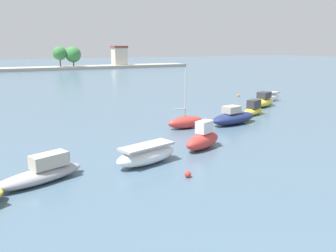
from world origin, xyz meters
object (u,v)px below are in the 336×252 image
(moored_boat_4, at_px, (203,139))
(moored_boat_7, at_px, (253,109))
(mooring_buoy_2, at_px, (239,95))
(moored_boat_6, at_px, (233,117))
(moored_boat_8, at_px, (263,101))
(moored_boat_5, at_px, (186,122))
(mooring_buoy_0, at_px, (186,115))
(moored_boat_3, at_px, (147,155))
(moored_boat_2, at_px, (42,173))
(moored_boat_9, at_px, (269,97))
(mooring_buoy_1, at_px, (188,174))

(moored_boat_4, distance_m, moored_boat_7, 13.45)
(mooring_buoy_2, bearing_deg, moored_boat_6, -130.94)
(moored_boat_6, relative_size, moored_boat_7, 1.40)
(moored_boat_8, bearing_deg, moored_boat_5, -179.85)
(moored_boat_6, bearing_deg, moored_boat_5, 163.47)
(moored_boat_4, height_order, mooring_buoy_2, moored_boat_4)
(moored_boat_7, bearing_deg, moored_boat_4, -166.00)
(moored_boat_8, distance_m, mooring_buoy_0, 10.90)
(moored_boat_3, relative_size, moored_boat_7, 1.19)
(moored_boat_2, relative_size, moored_boat_7, 1.31)
(moored_boat_7, xyz_separation_m, moored_boat_8, (4.45, 3.29, 0.06))
(moored_boat_9, relative_size, mooring_buoy_0, 14.02)
(moored_boat_8, distance_m, mooring_buoy_1, 24.44)
(moored_boat_2, distance_m, moored_boat_8, 28.93)
(moored_boat_4, relative_size, moored_boat_8, 0.78)
(moored_boat_3, bearing_deg, mooring_buoy_1, -85.83)
(moored_boat_4, relative_size, moored_boat_6, 0.70)
(moored_boat_2, distance_m, moored_boat_4, 10.81)
(moored_boat_9, distance_m, mooring_buoy_1, 28.99)
(moored_boat_7, relative_size, mooring_buoy_2, 11.21)
(moored_boat_3, xyz_separation_m, mooring_buoy_1, (1.02, -3.04, -0.39))
(mooring_buoy_0, bearing_deg, moored_boat_4, -114.85)
(moored_boat_4, xyz_separation_m, moored_boat_5, (2.07, 5.72, -0.13))
(moored_boat_6, bearing_deg, moored_boat_8, 22.86)
(moored_boat_2, xyz_separation_m, mooring_buoy_2, (29.27, 19.87, -0.35))
(moored_boat_3, height_order, mooring_buoy_1, moored_boat_3)
(moored_boat_2, xyz_separation_m, mooring_buoy_1, (7.02, -2.99, -0.34))
(mooring_buoy_0, distance_m, mooring_buoy_1, 16.66)
(moored_boat_2, xyz_separation_m, moored_boat_4, (10.75, 1.16, 0.17))
(moored_boat_4, height_order, moored_boat_7, moored_boat_4)
(moored_boat_2, height_order, moored_boat_3, moored_boat_2)
(moored_boat_5, distance_m, mooring_buoy_1, 11.44)
(moored_boat_2, xyz_separation_m, moored_boat_3, (6.00, 0.06, 0.05))
(moored_boat_7, height_order, moored_boat_8, moored_boat_8)
(mooring_buoy_1, bearing_deg, moored_boat_8, 37.74)
(moored_boat_2, xyz_separation_m, moored_boat_5, (12.82, 6.87, 0.04))
(moored_boat_3, bearing_deg, moored_boat_4, -1.42)
(moored_boat_7, xyz_separation_m, mooring_buoy_2, (7.37, 11.19, -0.40))
(moored_boat_6, xyz_separation_m, mooring_buoy_0, (-2.03, 5.05, -0.49))
(moored_boat_2, relative_size, moored_boat_6, 0.94)
(moored_boat_7, bearing_deg, moored_boat_6, -171.72)
(moored_boat_8, bearing_deg, mooring_buoy_0, 162.67)
(moored_boat_2, relative_size, moored_boat_9, 1.46)
(moored_boat_4, xyz_separation_m, moored_boat_9, (19.23, 13.56, -0.13))
(moored_boat_2, distance_m, mooring_buoy_1, 7.64)
(moored_boat_2, bearing_deg, moored_boat_6, 1.26)
(moored_boat_5, distance_m, moored_boat_8, 14.45)
(moored_boat_3, relative_size, mooring_buoy_1, 12.58)
(moored_boat_5, distance_m, mooring_buoy_0, 5.24)
(moored_boat_2, bearing_deg, moored_boat_7, 3.04)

